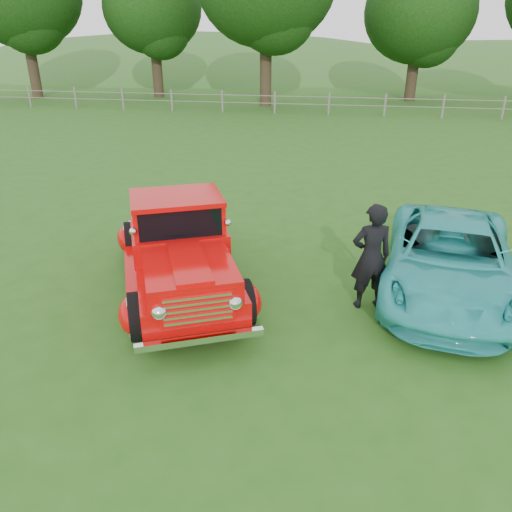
% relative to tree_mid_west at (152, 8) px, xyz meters
% --- Properties ---
extents(ground, '(140.00, 140.00, 0.00)m').
position_rel_tree_mid_west_xyz_m(ground, '(12.00, -28.00, -5.55)').
color(ground, '#255216').
rests_on(ground, ground).
extents(distant_hills, '(116.00, 60.00, 18.00)m').
position_rel_tree_mid_west_xyz_m(distant_hills, '(7.92, 31.46, -10.10)').
color(distant_hills, '#326224').
rests_on(distant_hills, ground).
extents(fence_line, '(48.00, 0.12, 1.20)m').
position_rel_tree_mid_west_xyz_m(fence_line, '(12.00, -6.00, -4.95)').
color(fence_line, '#6B665B').
rests_on(fence_line, ground).
extents(tree_mid_west, '(6.40, 6.40, 8.46)m').
position_rel_tree_mid_west_xyz_m(tree_mid_west, '(0.00, 0.00, 0.00)').
color(tree_mid_west, '#312118').
rests_on(tree_mid_west, ground).
extents(tree_near_east, '(6.80, 6.80, 8.33)m').
position_rel_tree_mid_west_xyz_m(tree_near_east, '(17.00, 1.00, -0.30)').
color(tree_near_east, '#312118').
rests_on(tree_near_east, ground).
extents(red_pickup, '(3.67, 5.26, 1.78)m').
position_rel_tree_mid_west_xyz_m(red_pickup, '(10.23, -26.77, -4.75)').
color(red_pickup, black).
rests_on(red_pickup, ground).
extents(teal_sedan, '(2.81, 4.95, 1.30)m').
position_rel_tree_mid_west_xyz_m(teal_sedan, '(14.98, -26.10, -4.90)').
color(teal_sedan, '#2BACAB').
rests_on(teal_sedan, ground).
extents(man, '(0.77, 0.62, 1.85)m').
position_rel_tree_mid_west_xyz_m(man, '(13.57, -26.88, -4.63)').
color(man, black).
rests_on(man, ground).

